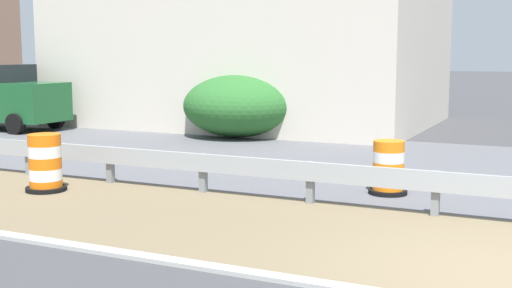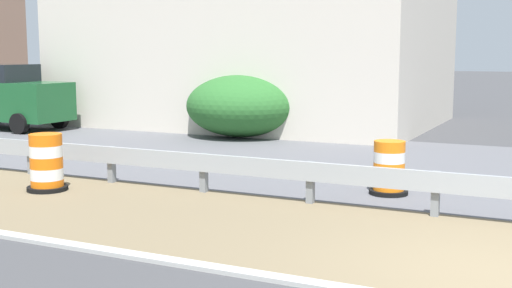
# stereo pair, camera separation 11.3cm
# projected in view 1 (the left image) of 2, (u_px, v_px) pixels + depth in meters

# --- Properties ---
(ground_plane) EXTENTS (160.00, 160.00, 0.00)m
(ground_plane) POSITION_uv_depth(u_px,v_px,m) (503.00, 274.00, 7.62)
(ground_plane) COLOR #3D3D3F
(median_dirt_strip) EXTENTS (3.79, 120.00, 0.01)m
(median_dirt_strip) POSITION_uv_depth(u_px,v_px,m) (509.00, 256.00, 8.24)
(median_dirt_strip) COLOR #706047
(median_dirt_strip) RESTS_ON ground
(guardrail_median) EXTENTS (0.18, 55.25, 0.71)m
(guardrail_median) POSITION_uv_depth(u_px,v_px,m) (309.00, 173.00, 11.02)
(guardrail_median) COLOR #999EA3
(guardrail_median) RESTS_ON ground
(traffic_barrel_nearest) EXTENTS (0.69, 0.69, 0.95)m
(traffic_barrel_nearest) POSITION_uv_depth(u_px,v_px,m) (388.00, 170.00, 11.81)
(traffic_barrel_nearest) COLOR orange
(traffic_barrel_nearest) RESTS_ON ground
(traffic_barrel_close) EXTENTS (0.73, 0.73, 1.04)m
(traffic_barrel_close) POSITION_uv_depth(u_px,v_px,m) (45.00, 165.00, 12.06)
(traffic_barrel_close) COLOR orange
(traffic_barrel_close) RESTS_ON ground
(car_mid_far_lane) EXTENTS (2.00, 4.47, 2.09)m
(car_mid_far_lane) POSITION_uv_depth(u_px,v_px,m) (0.00, 97.00, 21.62)
(car_mid_far_lane) COLOR #195128
(car_mid_far_lane) RESTS_ON ground
(roadside_shop_near) EXTENTS (8.91, 12.73, 6.53)m
(roadside_shop_near) POSITION_uv_depth(u_px,v_px,m) (254.00, 29.00, 23.62)
(roadside_shop_near) COLOR beige
(roadside_shop_near) RESTS_ON ground
(bush_roadside) EXTENTS (3.31, 3.31, 1.84)m
(bush_roadside) POSITION_uv_depth(u_px,v_px,m) (239.00, 106.00, 19.75)
(bush_roadside) COLOR #286028
(bush_roadside) RESTS_ON ground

